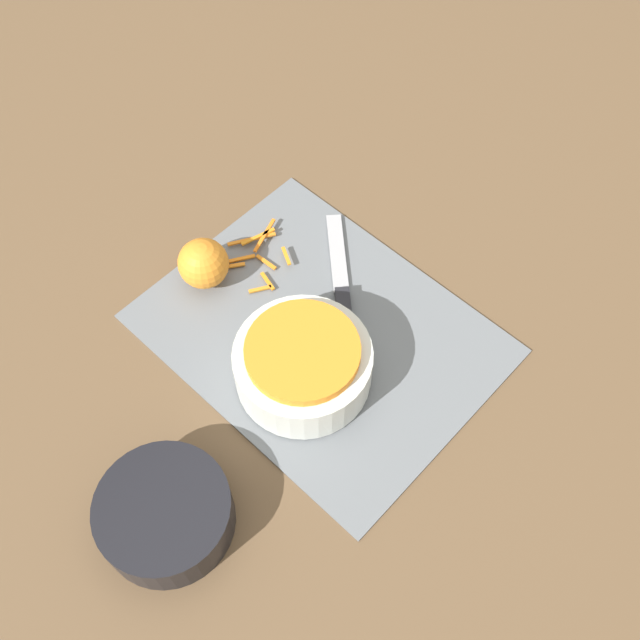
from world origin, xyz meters
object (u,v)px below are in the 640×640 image
Objects in this scene: bowl_speckled at (303,363)px; bowl_dark at (165,514)px; knife at (344,307)px; orange_left at (203,263)px.

bowl_speckled is 0.24m from bowl_dark.
bowl_dark is 0.36m from knife.
bowl_speckled reaches higher than orange_left.
bowl_speckled is 0.21m from orange_left.
orange_left reaches higher than bowl_dark.
bowl_dark is 2.20× the size of orange_left.
orange_left is (0.22, -0.26, 0.01)m from bowl_dark.
bowl_dark is at bearing 130.50° from orange_left.
knife is 0.20m from orange_left.
knife is (0.05, -0.36, -0.02)m from bowl_dark.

